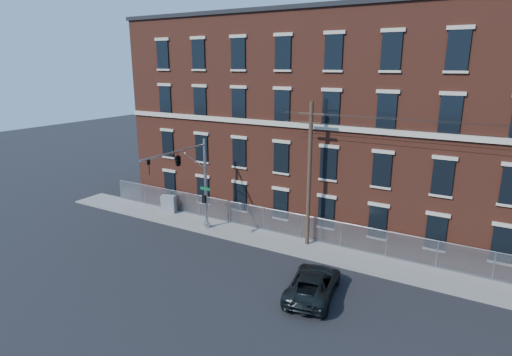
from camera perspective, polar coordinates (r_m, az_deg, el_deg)
The scene contains 8 objects.
ground at distance 26.78m, azimuth -2.04°, elevation -12.48°, with size 140.00×140.00×0.00m, color black.
sidewalk at distance 27.89m, azimuth 26.07°, elevation -12.82°, with size 65.00×3.00×0.12m, color gray.
mill_building at distance 34.20m, azimuth 28.96°, elevation 6.10°, with size 55.30×14.32×16.30m.
chain_link_fence at distance 28.65m, azimuth 26.53°, elevation -9.91°, with size 59.06×0.06×1.85m.
traffic_signal_mast at distance 29.90m, azimuth -9.64°, elevation 1.34°, with size 0.90×6.75×7.00m.
utility_pole_near at distance 28.66m, azimuth 7.27°, elevation 0.73°, with size 1.80×0.28×10.00m.
pickup_truck at distance 24.10m, azimuth 7.77°, elevation -14.02°, with size 2.41×5.22×1.45m, color black.
utility_cabinet at distance 36.80m, azimuth -11.79°, elevation -3.47°, with size 1.20×0.60×1.50m, color gray.
Camera 1 is at (12.79, -19.99, 12.42)m, focal length 29.41 mm.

